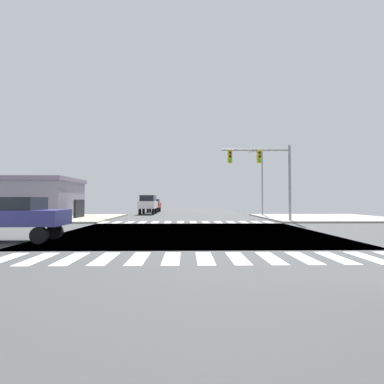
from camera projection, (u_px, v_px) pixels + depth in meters
ground at (192, 233)px, 16.27m from camera, size 90.00×90.00×0.05m
sidewalk_corner_ne at (325, 218)px, 28.53m from camera, size 12.00×12.00×0.14m
sidewalk_corner_nw at (51, 218)px, 28.00m from camera, size 12.00×12.00×0.14m
crosswalk_near at (188, 258)px, 8.97m from camera, size 13.50×2.00×0.01m
crosswalk_far at (187, 222)px, 23.56m from camera, size 13.50×2.00×0.01m
traffic_signal_mast at (263, 165)px, 24.00m from camera, size 5.61×0.55×6.20m
street_lamp at (260, 176)px, 33.14m from camera, size 1.78×0.32×7.32m
bank_building at (11, 198)px, 30.29m from camera, size 14.34×7.32×4.00m
sedan_nearside_1 at (154, 204)px, 43.51m from camera, size 1.80×4.30×1.88m
sedan_crossing_3 at (13, 215)px, 12.65m from camera, size 4.30×1.80×1.88m
suv_leading_1 at (148, 203)px, 36.88m from camera, size 1.96×4.60×2.34m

